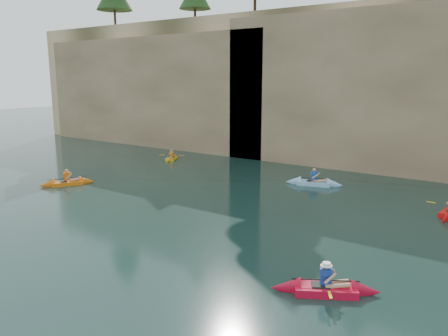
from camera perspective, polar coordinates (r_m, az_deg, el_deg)
The scene contains 10 objects.
ground at distance 14.47m, azimuth -14.59°, elevation -15.29°, with size 160.00×160.00×0.00m, color black.
cliff at distance 39.51m, azimuth 20.45°, elevation 10.33°, with size 70.00×16.00×12.00m, color tan.
cliff_slab_west at distance 43.02m, azimuth -9.61°, elevation 9.99°, with size 26.00×2.40×10.56m, color tan.
cliff_slab_center at distance 31.85m, azimuth 20.52°, elevation 9.61°, with size 24.00×2.40×11.40m, color tan.
sea_cave_west at distance 41.40m, azimuth -8.09°, elevation 5.42°, with size 4.50×1.00×4.00m, color black.
sea_cave_center at distance 33.61m, azimuth 9.79°, elevation 3.22°, with size 3.50×1.00×3.20m, color black.
main_kayaker at distance 14.18m, azimuth 13.09°, elevation -15.05°, with size 3.28×2.30×1.24m.
kayaker_orange at distance 28.48m, azimuth -19.78°, elevation -1.81°, with size 2.32×3.14×1.23m.
kayaker_yellow at distance 35.27m, azimuth -6.84°, elevation 1.29°, with size 1.91×2.55×1.03m.
kayaker_ltblue_mid at distance 27.31m, azimuth 11.65°, elevation -1.88°, with size 3.56×2.51×1.33m.
Camera 1 is at (9.98, -8.22, 6.49)m, focal length 35.00 mm.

